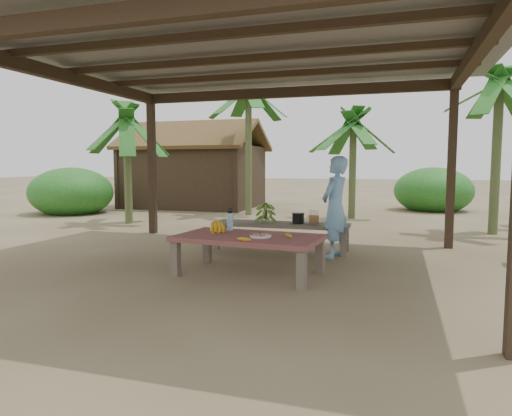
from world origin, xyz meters
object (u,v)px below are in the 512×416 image
(bench, at_px, (281,226))
(woman, at_px, (335,207))
(ripe_banana_bunch, at_px, (215,226))
(plate, at_px, (261,236))
(cooking_pot, at_px, (298,218))
(water_flask, at_px, (230,221))
(work_table, at_px, (249,241))

(bench, distance_m, woman, 1.02)
(ripe_banana_bunch, relative_size, woman, 0.18)
(ripe_banana_bunch, bearing_deg, bench, 72.15)
(bench, xyz_separation_m, woman, (0.91, -0.30, 0.37))
(bench, distance_m, plate, 1.84)
(plate, bearing_deg, ripe_banana_bunch, 160.22)
(ripe_banana_bunch, bearing_deg, cooking_pot, 64.04)
(plate, height_order, water_flask, water_flask)
(work_table, height_order, bench, work_table)
(work_table, xyz_separation_m, bench, (-0.01, 1.71, -0.04))
(work_table, height_order, woman, woman)
(bench, bearing_deg, ripe_banana_bunch, -108.95)
(ripe_banana_bunch, relative_size, plate, 1.05)
(work_table, xyz_separation_m, ripe_banana_bunch, (-0.52, 0.14, 0.15))
(bench, relative_size, cooking_pot, 11.73)
(ripe_banana_bunch, bearing_deg, work_table, -14.79)
(work_table, bearing_deg, woman, 62.24)
(water_flask, bearing_deg, woman, 39.12)
(plate, distance_m, cooking_pot, 1.87)
(work_table, relative_size, bench, 0.85)
(work_table, relative_size, plate, 7.11)
(bench, distance_m, water_flask, 1.41)
(bench, bearing_deg, cooking_pot, 6.34)
(plate, bearing_deg, cooking_pot, 87.78)
(water_flask, bearing_deg, plate, -39.75)
(bench, xyz_separation_m, plate, (0.20, -1.83, 0.12))
(bench, height_order, ripe_banana_bunch, ripe_banana_bunch)
(work_table, distance_m, bench, 1.71)
(cooking_pot, distance_m, woman, 0.75)
(ripe_banana_bunch, relative_size, water_flask, 0.90)
(woman, bearing_deg, bench, -88.93)
(cooking_pot, bearing_deg, plate, -92.22)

